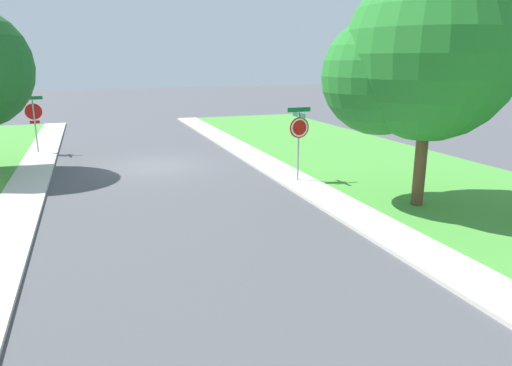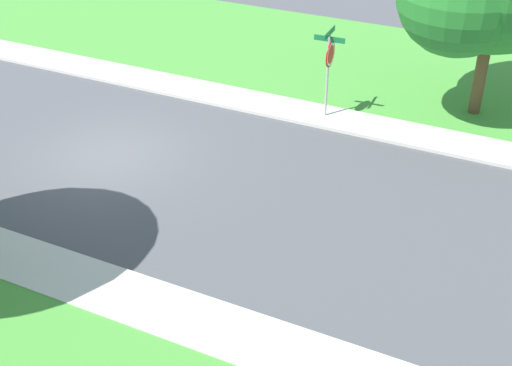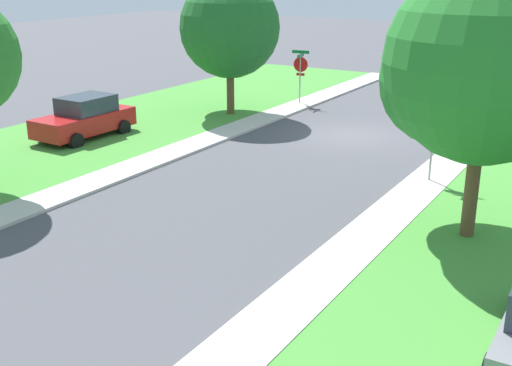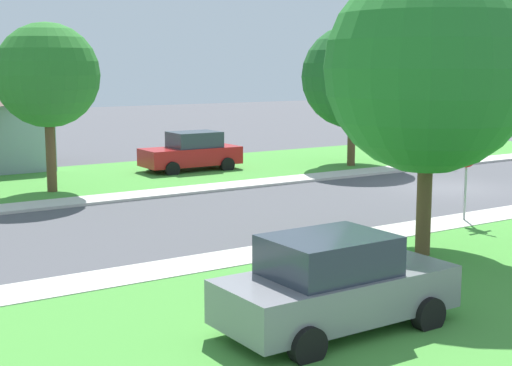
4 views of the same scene
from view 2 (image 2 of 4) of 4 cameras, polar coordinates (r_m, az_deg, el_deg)
name	(u,v)px [view 2 (image 2 of 4)]	position (r m, az deg, el deg)	size (l,w,h in m)	color
ground_plane	(110,155)	(19.42, -11.92, 2.24)	(120.00, 120.00, 0.00)	#4C4C51
stop_sign_far_corner	(329,60)	(20.36, 6.06, 10.10)	(0.92, 0.92, 2.77)	#9E9EA3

